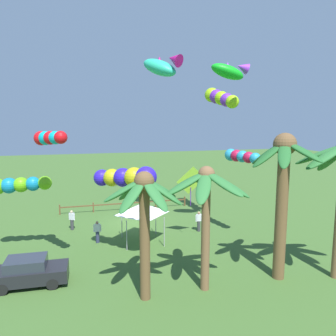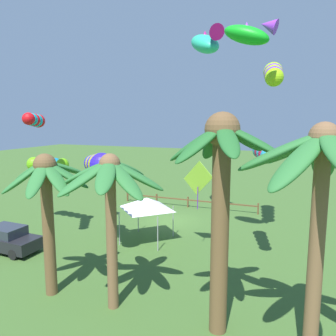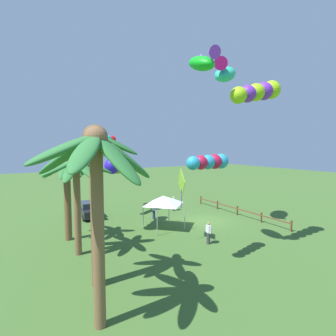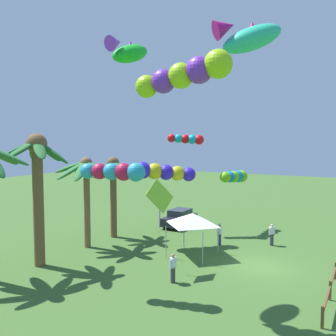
% 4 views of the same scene
% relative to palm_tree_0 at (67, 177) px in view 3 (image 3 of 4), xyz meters
% --- Properties ---
extents(ground_plane, '(120.00, 120.00, 0.00)m').
position_rel_palm_tree_0_xyz_m(ground_plane, '(-1.19, -11.98, -4.73)').
color(ground_plane, '#3D6028').
extents(palm_tree_0, '(3.85, 3.87, 6.36)m').
position_rel_palm_tree_0_xyz_m(palm_tree_0, '(0.00, 0.00, 0.00)').
color(palm_tree_0, brown).
rests_on(palm_tree_0, ground).
extents(palm_tree_1, '(4.09, 4.06, 8.06)m').
position_rel_palm_tree_0_xyz_m(palm_tree_1, '(-7.55, -0.13, 1.03)').
color(palm_tree_1, brown).
rests_on(palm_tree_1, ground).
extents(palm_tree_2, '(4.41, 4.58, 6.48)m').
position_rel_palm_tree_0_xyz_m(palm_tree_2, '(-3.17, -0.04, 0.36)').
color(palm_tree_2, brown).
rests_on(palm_tree_2, ground).
extents(palm_tree_3, '(4.77, 4.76, 7.74)m').
position_rel_palm_tree_0_xyz_m(palm_tree_3, '(-10.61, 0.69, 1.37)').
color(palm_tree_3, brown).
rests_on(palm_tree_3, ground).
extents(rail_fence, '(12.29, 0.12, 0.95)m').
position_rel_palm_tree_0_xyz_m(rail_fence, '(-1.18, -16.15, -4.13)').
color(rail_fence, brown).
rests_on(rail_fence, ground).
extents(parked_car_0, '(3.95, 1.83, 1.51)m').
position_rel_palm_tree_0_xyz_m(parked_car_0, '(5.73, -2.87, -3.98)').
color(parked_car_0, black).
rests_on(parked_car_0, ground).
extents(spectator_0, '(0.48, 0.40, 1.59)m').
position_rel_palm_tree_0_xyz_m(spectator_0, '(3.71, -11.49, -3.91)').
color(spectator_0, '#38383D').
rests_on(spectator_0, ground).
extents(spectator_1, '(0.55, 0.26, 1.59)m').
position_rel_palm_tree_0_xyz_m(spectator_1, '(1.89, -8.14, -3.91)').
color(spectator_1, '#2D3351').
rests_on(spectator_1, ground).
extents(spectator_2, '(0.55, 0.26, 1.59)m').
position_rel_palm_tree_0_xyz_m(spectator_2, '(-5.95, -8.53, -3.91)').
color(spectator_2, '#38383D').
rests_on(spectator_2, ground).
extents(festival_tent, '(2.86, 2.86, 2.85)m').
position_rel_palm_tree_0_xyz_m(festival_tent, '(-1.24, -7.47, -2.26)').
color(festival_tent, '#9E9EA3').
rests_on(festival_tent, ground).
extents(kite_tube_0, '(1.92, 2.72, 0.88)m').
position_rel_palm_tree_0_xyz_m(kite_tube_0, '(4.47, -4.22, 3.02)').
color(kite_tube_0, red).
extents(kite_tube_1, '(1.45, 3.38, 0.93)m').
position_rel_palm_tree_0_xyz_m(kite_tube_1, '(-8.38, -6.55, 1.38)').
color(kite_tube_1, '#2496BF').
extents(kite_diamond_2, '(1.95, 0.75, 2.88)m').
position_rel_palm_tree_0_xyz_m(kite_diamond_2, '(-4.73, -7.00, -0.34)').
color(kite_diamond_2, '#90CD32').
extents(kite_fish_3, '(2.93, 1.47, 1.58)m').
position_rel_palm_tree_0_xyz_m(kite_fish_3, '(-7.40, -6.74, 7.37)').
color(kite_fish_3, '#13B41E').
extents(kite_tube_4, '(3.46, 3.71, 1.51)m').
position_rel_palm_tree_0_xyz_m(kite_tube_4, '(0.30, -4.33, 0.60)').
color(kite_tube_4, '#2C19C9').
extents(kite_tube_5, '(1.44, 4.47, 1.86)m').
position_rel_palm_tree_0_xyz_m(kite_tube_5, '(-8.39, -10.46, 5.78)').
color(kite_tube_5, '#99D317').
extents(kite_fish_6, '(3.44, 3.90, 2.28)m').
position_rel_palm_tree_0_xyz_m(kite_fish_6, '(-3.78, -11.80, 8.30)').
color(kite_fish_6, '#27BF90').
extents(kite_tube_7, '(3.89, 1.38, 1.14)m').
position_rel_palm_tree_0_xyz_m(kite_tube_7, '(6.80, -7.57, -0.14)').
color(kite_tube_7, '#64BA14').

